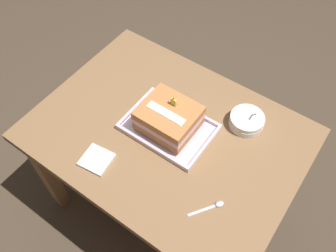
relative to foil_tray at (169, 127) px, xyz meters
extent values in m
plane|color=#4C3D2D|center=(0.01, -0.02, -0.69)|extent=(8.00, 8.00, 0.00)
cube|color=olive|center=(0.01, -0.02, -0.02)|extent=(1.07, 0.79, 0.04)
cube|color=olive|center=(-0.47, -0.35, -0.37)|extent=(0.06, 0.06, 0.65)
cube|color=olive|center=(-0.47, 0.32, -0.37)|extent=(0.06, 0.06, 0.65)
cube|color=olive|center=(0.48, 0.32, -0.37)|extent=(0.06, 0.06, 0.65)
cube|color=silver|center=(0.00, 0.00, 0.00)|extent=(0.35, 0.25, 0.01)
cube|color=silver|center=(0.00, -0.12, 0.01)|extent=(0.35, 0.01, 0.02)
cube|color=silver|center=(0.00, 0.12, 0.01)|extent=(0.35, 0.01, 0.02)
cube|color=silver|center=(-0.17, 0.00, 0.01)|extent=(0.01, 0.22, 0.02)
cube|color=silver|center=(0.17, 0.00, 0.01)|extent=(0.01, 0.22, 0.02)
cube|color=#C67B43|center=(0.00, 0.00, 0.03)|extent=(0.22, 0.19, 0.03)
cube|color=beige|center=(0.00, 0.00, 0.07)|extent=(0.21, 0.19, 0.03)
cube|color=#C67B43|center=(0.00, 0.00, 0.10)|extent=(0.22, 0.19, 0.03)
cube|color=white|center=(0.00, -0.01, 0.12)|extent=(0.16, 0.03, 0.00)
cube|color=#EFC64C|center=(0.00, 0.03, 0.13)|extent=(0.02, 0.01, 0.03)
ellipsoid|color=yellow|center=(0.00, 0.03, 0.15)|extent=(0.01, 0.01, 0.01)
cylinder|color=white|center=(0.24, 0.20, 0.01)|extent=(0.14, 0.14, 0.03)
cylinder|color=white|center=(0.24, 0.20, 0.03)|extent=(0.14, 0.14, 0.03)
cylinder|color=silver|center=(0.26, 0.21, 0.06)|extent=(0.04, 0.04, 0.07)
ellipsoid|color=silver|center=(0.33, -0.16, 0.00)|extent=(0.04, 0.04, 0.01)
cube|color=silver|center=(0.30, -0.22, 0.00)|extent=(0.07, 0.09, 0.00)
cube|color=white|center=(-0.14, -0.28, 0.00)|extent=(0.12, 0.12, 0.01)
camera|label=1|loc=(0.48, -0.68, 1.18)|focal=38.36mm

